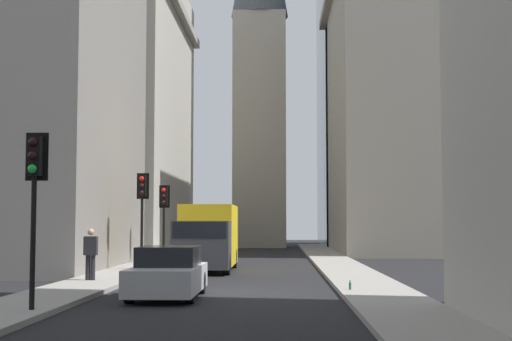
# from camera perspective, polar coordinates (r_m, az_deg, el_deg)

# --- Properties ---
(ground_plane) EXTENTS (135.00, 135.00, 0.00)m
(ground_plane) POSITION_cam_1_polar(r_m,az_deg,el_deg) (22.13, -2.58, -9.44)
(ground_plane) COLOR black
(sidewalk_right) EXTENTS (90.00, 2.20, 0.14)m
(sidewalk_right) POSITION_cam_1_polar(r_m,az_deg,el_deg) (22.90, -14.02, -8.97)
(sidewalk_right) COLOR gray
(sidewalk_right) RESTS_ON ground_plane
(sidewalk_left) EXTENTS (90.00, 2.20, 0.14)m
(sidewalk_left) POSITION_cam_1_polar(r_m,az_deg,el_deg) (22.24, 9.21, -9.19)
(sidewalk_left) COLOR gray
(sidewalk_left) RESTS_ON ground_plane
(building_left_far) EXTENTS (17.85, 10.50, 20.67)m
(building_left_far) POSITION_cam_1_polar(r_m,az_deg,el_deg) (52.96, 11.49, 4.99)
(building_left_far) COLOR gray
(building_left_far) RESTS_ON ground_plane
(building_right_far) EXTENTS (19.59, 10.50, 20.13)m
(building_right_far) POSITION_cam_1_polar(r_m,az_deg,el_deg) (54.25, -11.35, 4.49)
(building_right_far) COLOR #B7B2A5
(building_right_far) RESTS_ON ground_plane
(building_right_midfar) EXTENTS (13.47, 10.50, 21.61)m
(building_right_midfar) POSITION_cam_1_polar(r_m,az_deg,el_deg) (36.09, -18.44, 10.16)
(building_right_midfar) COLOR gray
(building_right_midfar) RESTS_ON ground_plane
(church_spire) EXTENTS (4.89, 4.89, 34.01)m
(church_spire) POSITION_cam_1_polar(r_m,az_deg,el_deg) (64.33, 0.29, 10.07)
(church_spire) COLOR #A8A091
(church_spire) RESTS_ON ground_plane
(delivery_truck) EXTENTS (6.46, 2.25, 2.84)m
(delivery_truck) POSITION_cam_1_polar(r_m,az_deg,el_deg) (31.72, -3.79, -5.17)
(delivery_truck) COLOR yellow
(delivery_truck) RESTS_ON ground_plane
(sedan_silver) EXTENTS (4.30, 1.78, 1.42)m
(sedan_silver) POSITION_cam_1_polar(r_m,az_deg,el_deg) (20.62, -6.84, -7.96)
(sedan_silver) COLOR #B7BABF
(sedan_silver) RESTS_ON ground_plane
(traffic_light_foreground) EXTENTS (0.43, 0.52, 3.99)m
(traffic_light_foreground) POSITION_cam_1_polar(r_m,az_deg,el_deg) (17.28, -16.83, -0.59)
(traffic_light_foreground) COLOR black
(traffic_light_foreground) RESTS_ON sidewalk_right
(traffic_light_midblock) EXTENTS (0.43, 0.52, 4.04)m
(traffic_light_midblock) POSITION_cam_1_polar(r_m,az_deg,el_deg) (31.43, -8.83, -2.13)
(traffic_light_midblock) COLOR black
(traffic_light_midblock) RESTS_ON sidewalk_right
(traffic_light_far_junction) EXTENTS (0.43, 0.52, 3.77)m
(traffic_light_far_junction) POSITION_cam_1_polar(r_m,az_deg,el_deg) (36.04, -7.16, -2.72)
(traffic_light_far_junction) COLOR black
(traffic_light_far_junction) RESTS_ON sidewalk_right
(pedestrian) EXTENTS (0.26, 0.44, 1.73)m
(pedestrian) POSITION_cam_1_polar(r_m,az_deg,el_deg) (25.62, -12.71, -6.19)
(pedestrian) COLOR black
(pedestrian) RESTS_ON sidewalk_right
(discarded_bottle) EXTENTS (0.07, 0.07, 0.27)m
(discarded_bottle) POSITION_cam_1_polar(r_m,az_deg,el_deg) (21.66, 7.31, -8.87)
(discarded_bottle) COLOR #236033
(discarded_bottle) RESTS_ON sidewalk_left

